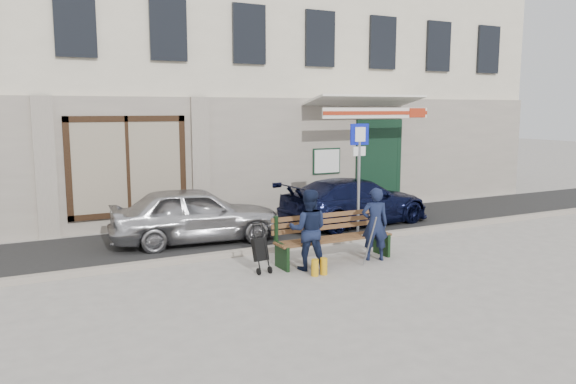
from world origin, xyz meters
TOP-DOWN VIEW (x-y plane):
  - ground at (0.00, 0.00)m, footprint 80.00×80.00m
  - asphalt_lane at (0.00, 3.10)m, footprint 60.00×3.20m
  - curb at (0.00, 1.50)m, footprint 60.00×0.18m
  - building at (0.01, 8.45)m, footprint 20.00×8.27m
  - car_silver at (-2.16, 2.99)m, footprint 3.81×1.86m
  - car_navy at (2.04, 3.02)m, footprint 4.23×2.05m
  - parking_sign at (1.39, 1.93)m, footprint 0.48×0.08m
  - bench at (-0.32, 0.30)m, footprint 2.40×1.17m
  - man at (0.47, 0.02)m, footprint 0.61×0.52m
  - woman at (-0.98, 0.05)m, footprint 0.90×0.83m
  - stroller at (-1.83, 0.29)m, footprint 0.28×0.38m

SIDE VIEW (x-z plane):
  - ground at x=0.00m, z-range 0.00..0.00m
  - asphalt_lane at x=0.00m, z-range 0.00..0.01m
  - curb at x=0.00m, z-range 0.00..0.12m
  - stroller at x=-1.83m, z-range -0.05..0.84m
  - bench at x=-0.32m, z-range -0.03..0.95m
  - car_navy at x=2.04m, z-range 0.00..1.19m
  - car_silver at x=-2.16m, z-range 0.00..1.25m
  - man at x=0.47m, z-range 0.00..1.42m
  - woman at x=-0.98m, z-range 0.00..1.48m
  - parking_sign at x=1.39m, z-range 0.43..3.01m
  - building at x=0.01m, z-range -0.03..9.97m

